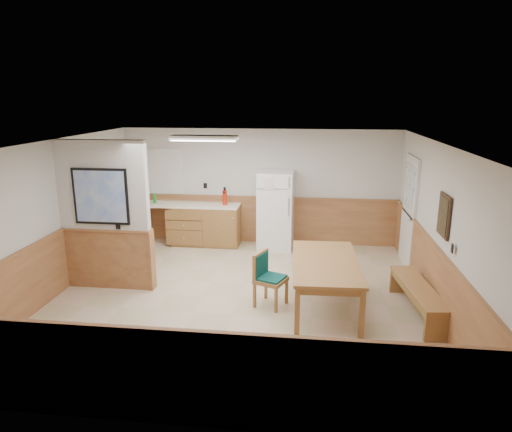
# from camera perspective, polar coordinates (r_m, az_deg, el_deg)

# --- Properties ---
(ground) EXTENTS (6.00, 6.00, 0.00)m
(ground) POSITION_cam_1_polar(r_m,az_deg,el_deg) (7.51, -2.19, -10.18)
(ground) COLOR #CDB093
(ground) RESTS_ON ground
(ceiling) EXTENTS (6.00, 6.00, 0.02)m
(ceiling) POSITION_cam_1_polar(r_m,az_deg,el_deg) (6.85, -2.40, 9.17)
(ceiling) COLOR silver
(ceiling) RESTS_ON back_wall
(back_wall) EXTENTS (6.00, 0.02, 2.50)m
(back_wall) POSITION_cam_1_polar(r_m,az_deg,el_deg) (9.97, 0.41, 3.67)
(back_wall) COLOR silver
(back_wall) RESTS_ON ground
(right_wall) EXTENTS (0.02, 6.00, 2.50)m
(right_wall) POSITION_cam_1_polar(r_m,az_deg,el_deg) (7.25, 21.84, -1.64)
(right_wall) COLOR silver
(right_wall) RESTS_ON ground
(left_wall) EXTENTS (0.02, 6.00, 2.50)m
(left_wall) POSITION_cam_1_polar(r_m,az_deg,el_deg) (8.10, -23.75, -0.20)
(left_wall) COLOR silver
(left_wall) RESTS_ON ground
(wainscot_back) EXTENTS (6.00, 0.04, 1.00)m
(wainscot_back) POSITION_cam_1_polar(r_m,az_deg,el_deg) (10.12, 0.39, -0.52)
(wainscot_back) COLOR #A57242
(wainscot_back) RESTS_ON ground
(wainscot_right) EXTENTS (0.04, 6.00, 1.00)m
(wainscot_right) POSITION_cam_1_polar(r_m,az_deg,el_deg) (7.48, 21.14, -7.16)
(wainscot_right) COLOR #A57242
(wainscot_right) RESTS_ON ground
(wainscot_left) EXTENTS (0.04, 6.00, 1.00)m
(wainscot_left) POSITION_cam_1_polar(r_m,az_deg,el_deg) (8.30, -23.10, -5.22)
(wainscot_left) COLOR #A57242
(wainscot_left) RESTS_ON ground
(partition_wall) EXTENTS (1.50, 0.20, 2.50)m
(partition_wall) POSITION_cam_1_polar(r_m,az_deg,el_deg) (7.92, -18.35, -0.13)
(partition_wall) COLOR silver
(partition_wall) RESTS_ON ground
(kitchen_counter) EXTENTS (2.20, 0.61, 1.00)m
(kitchen_counter) POSITION_cam_1_polar(r_m,az_deg,el_deg) (10.05, -6.66, -0.96)
(kitchen_counter) COLOR olive
(kitchen_counter) RESTS_ON ground
(exterior_door) EXTENTS (0.07, 1.02, 2.15)m
(exterior_door) POSITION_cam_1_polar(r_m,az_deg,el_deg) (9.08, 18.53, 0.51)
(exterior_door) COLOR silver
(exterior_door) RESTS_ON ground
(kitchen_window) EXTENTS (0.80, 0.04, 1.00)m
(kitchen_window) POSITION_cam_1_polar(r_m,az_deg,el_deg) (10.34, -11.31, 5.47)
(kitchen_window) COLOR silver
(kitchen_window) RESTS_ON back_wall
(wall_painting) EXTENTS (0.04, 0.50, 0.60)m
(wall_painting) POSITION_cam_1_polar(r_m,az_deg,el_deg) (6.89, 22.42, 0.07)
(wall_painting) COLOR #362315
(wall_painting) RESTS_ON right_wall
(fluorescent_fixture) EXTENTS (1.20, 0.30, 0.09)m
(fluorescent_fixture) POSITION_cam_1_polar(r_m,az_deg,el_deg) (8.28, -6.50, 9.67)
(fluorescent_fixture) COLOR silver
(fluorescent_fixture) RESTS_ON ceiling
(refrigerator) EXTENTS (0.75, 0.73, 1.65)m
(refrigerator) POSITION_cam_1_polar(r_m,az_deg,el_deg) (9.67, 2.48, 0.74)
(refrigerator) COLOR white
(refrigerator) RESTS_ON ground
(dining_table) EXTENTS (1.06, 2.00, 0.75)m
(dining_table) POSITION_cam_1_polar(r_m,az_deg,el_deg) (7.04, 8.69, -6.25)
(dining_table) COLOR #A3633B
(dining_table) RESTS_ON ground
(dining_bench) EXTENTS (0.56, 1.72, 0.45)m
(dining_bench) POSITION_cam_1_polar(r_m,az_deg,el_deg) (7.25, 19.60, -9.01)
(dining_bench) COLOR #A3633B
(dining_bench) RESTS_ON ground
(dining_chair) EXTENTS (0.70, 0.59, 0.85)m
(dining_chair) POSITION_cam_1_polar(r_m,az_deg,el_deg) (7.10, 1.26, -7.33)
(dining_chair) COLOR #A3633B
(dining_chair) RESTS_ON ground
(fire_extinguisher) EXTENTS (0.11, 0.11, 0.39)m
(fire_extinguisher) POSITION_cam_1_polar(r_m,az_deg,el_deg) (9.79, -3.92, 2.36)
(fire_extinguisher) COLOR red
(fire_extinguisher) RESTS_ON kitchen_counter
(soap_bottle) EXTENTS (0.08, 0.08, 0.22)m
(soap_bottle) POSITION_cam_1_polar(r_m,az_deg,el_deg) (10.19, -12.56, 2.18)
(soap_bottle) COLOR #1A8F2D
(soap_bottle) RESTS_ON kitchen_counter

